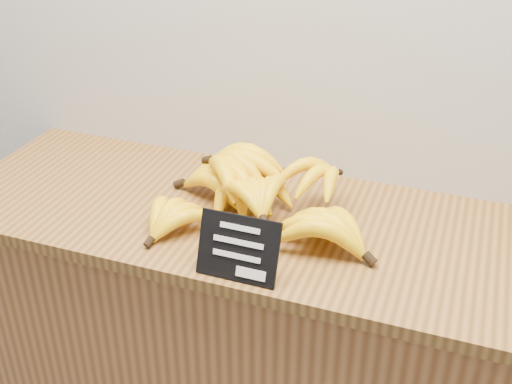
% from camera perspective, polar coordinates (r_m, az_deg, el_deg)
% --- Properties ---
extents(counter, '(1.47, 0.50, 0.90)m').
position_cam_1_polar(counter, '(1.77, 0.58, -15.44)').
color(counter, '#A16634').
rests_on(counter, ground).
extents(counter_top, '(1.51, 0.54, 0.03)m').
position_cam_1_polar(counter_top, '(1.48, 0.67, -2.63)').
color(counter_top, brown).
rests_on(counter_top, counter).
extents(chalkboard_sign, '(0.16, 0.05, 0.13)m').
position_cam_1_polar(chalkboard_sign, '(1.25, -1.60, -5.03)').
color(chalkboard_sign, black).
rests_on(chalkboard_sign, counter_top).
extents(banana_pile, '(0.56, 0.40, 0.13)m').
position_cam_1_polar(banana_pile, '(1.46, 0.07, -0.01)').
color(banana_pile, yellow).
rests_on(banana_pile, counter_top).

